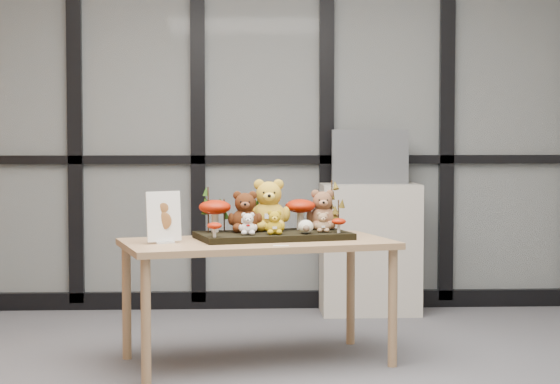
{
  "coord_description": "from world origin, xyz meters",
  "views": [
    {
      "loc": [
        -0.2,
        -4.62,
        1.25
      ],
      "look_at": [
        0.04,
        0.74,
        0.93
      ],
      "focal_mm": 65.0,
      "sensor_mm": 36.0,
      "label": 1
    }
  ],
  "objects_px": {
    "mushroom_back_right": "(300,213)",
    "mushroom_front_right": "(339,225)",
    "diorama_tray": "(273,236)",
    "bear_pooh_yellow": "(269,202)",
    "mushroom_back_left": "(215,214)",
    "bear_brown_medium": "(245,209)",
    "monitor": "(370,157)",
    "bear_small_yellow": "(275,221)",
    "display_table": "(257,253)",
    "plush_cream_hedgehog": "(306,226)",
    "mushroom_front_left": "(214,229)",
    "cabinet": "(370,249)",
    "sign_holder": "(164,220)",
    "bear_white_bow": "(248,223)",
    "bear_beige_small": "(323,221)",
    "bear_tan_back": "(323,207)"
  },
  "relations": [
    {
      "from": "bear_white_bow",
      "to": "cabinet",
      "type": "relative_size",
      "value": 0.15
    },
    {
      "from": "display_table",
      "to": "plush_cream_hedgehog",
      "type": "distance_m",
      "value": 0.3
    },
    {
      "from": "plush_cream_hedgehog",
      "to": "sign_holder",
      "type": "height_order",
      "value": "sign_holder"
    },
    {
      "from": "diorama_tray",
      "to": "mushroom_back_right",
      "type": "height_order",
      "value": "mushroom_back_right"
    },
    {
      "from": "mushroom_back_right",
      "to": "mushroom_front_right",
      "type": "height_order",
      "value": "mushroom_back_right"
    },
    {
      "from": "display_table",
      "to": "monitor",
      "type": "distance_m",
      "value": 1.75
    },
    {
      "from": "bear_tan_back",
      "to": "cabinet",
      "type": "distance_m",
      "value": 1.33
    },
    {
      "from": "bear_brown_medium",
      "to": "mushroom_back_left",
      "type": "height_order",
      "value": "bear_brown_medium"
    },
    {
      "from": "monitor",
      "to": "bear_pooh_yellow",
      "type": "bearing_deg",
      "value": -119.82
    },
    {
      "from": "display_table",
      "to": "mushroom_back_left",
      "type": "distance_m",
      "value": 0.32
    },
    {
      "from": "display_table",
      "to": "sign_holder",
      "type": "relative_size",
      "value": 5.69
    },
    {
      "from": "bear_brown_medium",
      "to": "bear_small_yellow",
      "type": "bearing_deg",
      "value": -57.31
    },
    {
      "from": "mushroom_back_left",
      "to": "bear_beige_small",
      "type": "bearing_deg",
      "value": -3.71
    },
    {
      "from": "bear_pooh_yellow",
      "to": "cabinet",
      "type": "xyz_separation_m",
      "value": [
        0.74,
        1.27,
        -0.41
      ]
    },
    {
      "from": "mushroom_back_left",
      "to": "cabinet",
      "type": "bearing_deg",
      "value": 52.53
    },
    {
      "from": "mushroom_front_right",
      "to": "cabinet",
      "type": "height_order",
      "value": "cabinet"
    },
    {
      "from": "display_table",
      "to": "mushroom_front_left",
      "type": "xyz_separation_m",
      "value": [
        -0.23,
        -0.16,
        0.15
      ]
    },
    {
      "from": "bear_brown_medium",
      "to": "bear_beige_small",
      "type": "distance_m",
      "value": 0.43
    },
    {
      "from": "mushroom_back_right",
      "to": "diorama_tray",
      "type": "bearing_deg",
      "value": -134.96
    },
    {
      "from": "bear_brown_medium",
      "to": "plush_cream_hedgehog",
      "type": "height_order",
      "value": "bear_brown_medium"
    },
    {
      "from": "mushroom_back_right",
      "to": "bear_white_bow",
      "type": "bearing_deg",
      "value": -136.38
    },
    {
      "from": "bear_brown_medium",
      "to": "monitor",
      "type": "relative_size",
      "value": 0.47
    },
    {
      "from": "bear_pooh_yellow",
      "to": "plush_cream_hedgehog",
      "type": "bearing_deg",
      "value": -60.62
    },
    {
      "from": "bear_white_bow",
      "to": "mushroom_back_left",
      "type": "distance_m",
      "value": 0.24
    },
    {
      "from": "sign_holder",
      "to": "bear_pooh_yellow",
      "type": "bearing_deg",
      "value": 1.68
    },
    {
      "from": "diorama_tray",
      "to": "mushroom_back_right",
      "type": "distance_m",
      "value": 0.25
    },
    {
      "from": "bear_small_yellow",
      "to": "mushroom_front_left",
      "type": "bearing_deg",
      "value": -172.99
    },
    {
      "from": "mushroom_back_right",
      "to": "mushroom_front_left",
      "type": "bearing_deg",
      "value": -140.15
    },
    {
      "from": "monitor",
      "to": "diorama_tray",
      "type": "bearing_deg",
      "value": -117.12
    },
    {
      "from": "bear_pooh_yellow",
      "to": "bear_beige_small",
      "type": "relative_size",
      "value": 2.58
    },
    {
      "from": "bear_small_yellow",
      "to": "sign_holder",
      "type": "bearing_deg",
      "value": 173.17
    },
    {
      "from": "mushroom_front_right",
      "to": "sign_holder",
      "type": "xyz_separation_m",
      "value": [
        -0.93,
        -0.15,
        0.05
      ]
    },
    {
      "from": "display_table",
      "to": "diorama_tray",
      "type": "distance_m",
      "value": 0.15
    },
    {
      "from": "diorama_tray",
      "to": "mushroom_front_right",
      "type": "distance_m",
      "value": 0.36
    },
    {
      "from": "bear_brown_medium",
      "to": "bear_beige_small",
      "type": "height_order",
      "value": "bear_brown_medium"
    },
    {
      "from": "bear_pooh_yellow",
      "to": "mushroom_back_left",
      "type": "relative_size",
      "value": 1.61
    },
    {
      "from": "mushroom_back_right",
      "to": "mushroom_front_right",
      "type": "bearing_deg",
      "value": -45.02
    },
    {
      "from": "bear_beige_small",
      "to": "mushroom_front_right",
      "type": "height_order",
      "value": "bear_beige_small"
    },
    {
      "from": "cabinet",
      "to": "monitor",
      "type": "relative_size",
      "value": 1.7
    },
    {
      "from": "mushroom_back_left",
      "to": "mushroom_front_right",
      "type": "height_order",
      "value": "mushroom_back_left"
    },
    {
      "from": "bear_pooh_yellow",
      "to": "mushroom_back_left",
      "type": "distance_m",
      "value": 0.31
    },
    {
      "from": "bear_white_bow",
      "to": "monitor",
      "type": "xyz_separation_m",
      "value": [
        0.86,
        1.52,
        0.31
      ]
    },
    {
      "from": "bear_beige_small",
      "to": "bear_white_bow",
      "type": "bearing_deg",
      "value": -178.62
    },
    {
      "from": "display_table",
      "to": "diorama_tray",
      "type": "bearing_deg",
      "value": 26.57
    },
    {
      "from": "bear_white_bow",
      "to": "mushroom_front_left",
      "type": "height_order",
      "value": "bear_white_bow"
    },
    {
      "from": "bear_small_yellow",
      "to": "mushroom_back_left",
      "type": "distance_m",
      "value": 0.35
    },
    {
      "from": "bear_white_bow",
      "to": "cabinet",
      "type": "xyz_separation_m",
      "value": [
        0.86,
        1.51,
        -0.32
      ]
    },
    {
      "from": "mushroom_back_left",
      "to": "sign_holder",
      "type": "bearing_deg",
      "value": -139.72
    },
    {
      "from": "diorama_tray",
      "to": "bear_brown_medium",
      "type": "height_order",
      "value": "bear_brown_medium"
    },
    {
      "from": "cabinet",
      "to": "sign_holder",
      "type": "bearing_deg",
      "value": -129.52
    }
  ]
}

